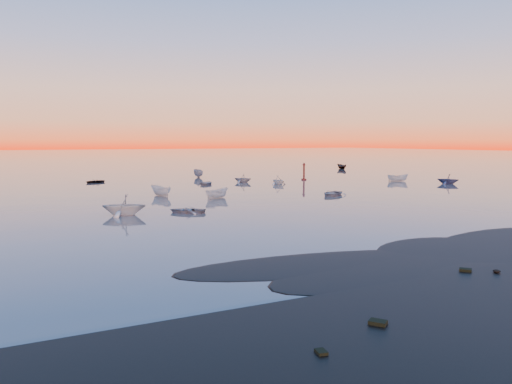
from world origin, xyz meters
TOP-DOWN VIEW (x-y plane):
  - ground at (0.00, 100.00)m, footprint 600.00×600.00m
  - mud_lobes at (0.00, -1.00)m, footprint 140.00×6.00m
  - moored_fleet at (0.00, 53.00)m, footprint 124.00×58.00m
  - boat_near_center at (-0.29, 34.34)m, footprint 2.55×3.76m
  - boat_near_right at (40.51, 35.96)m, footprint 3.74×3.09m
  - channel_marker at (24.44, 53.59)m, footprint 0.90×0.90m

SIDE VIEW (x-z plane):
  - ground at x=0.00m, z-range 0.00..0.00m
  - moored_fleet at x=0.00m, z-range -0.60..0.60m
  - boat_near_center at x=-0.29m, z-range -0.60..0.60m
  - boat_near_right at x=40.51m, z-range -0.60..0.60m
  - mud_lobes at x=0.00m, z-range -0.03..0.05m
  - channel_marker at x=24.44m, z-range -0.34..2.88m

